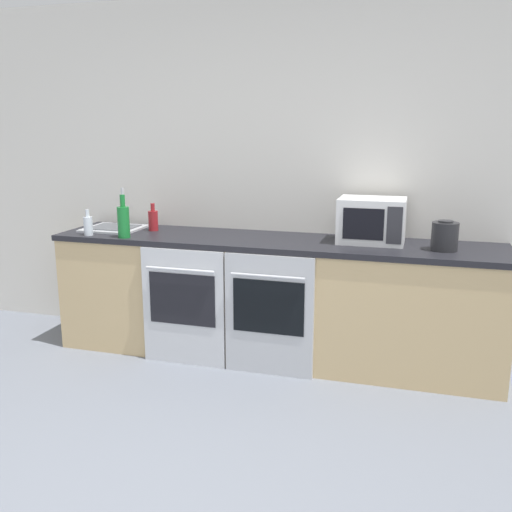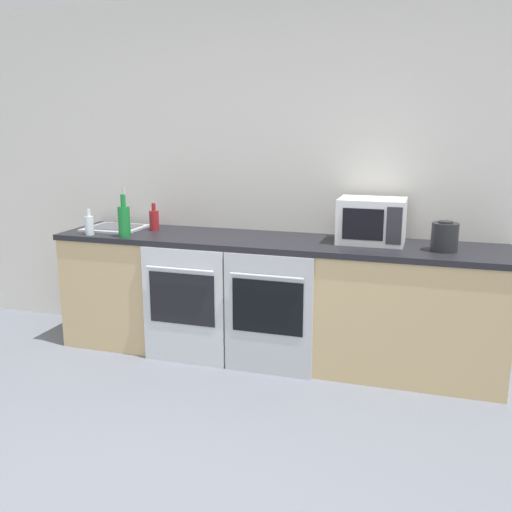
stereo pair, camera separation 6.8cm
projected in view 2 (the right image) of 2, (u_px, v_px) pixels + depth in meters
name	position (u px, v px, depth m)	size (l,w,h in m)	color
wall_back	(286.00, 176.00, 4.28)	(10.00, 0.06, 2.60)	silver
counter_back	(272.00, 298.00, 4.15)	(3.20, 0.65, 0.88)	tan
oven_left	(183.00, 306.00, 4.01)	(0.61, 0.06, 0.84)	silver
oven_right	(268.00, 315.00, 3.83)	(0.61, 0.06, 0.84)	#B7BABF
microwave	(372.00, 221.00, 3.90)	(0.45, 0.33, 0.31)	silver
bottle_clear	(89.00, 225.00, 4.20)	(0.06, 0.06, 0.19)	silver
bottle_green	(124.00, 220.00, 4.10)	(0.09, 0.09, 0.31)	#19722D
bottle_red	(154.00, 220.00, 4.38)	(0.07, 0.07, 0.21)	maroon
kettle	(445.00, 237.00, 3.65)	(0.17, 0.17, 0.20)	#232326
sink	(116.00, 226.00, 4.46)	(0.42, 0.39, 0.31)	#B7BABF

